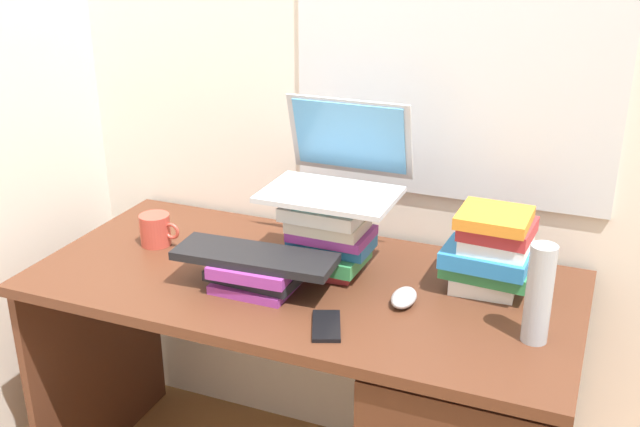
% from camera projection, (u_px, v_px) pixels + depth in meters
% --- Properties ---
extents(wall_back, '(6.00, 0.06, 2.60)m').
position_uv_depth(wall_back, '(356.00, 54.00, 2.15)').
color(wall_back, silver).
rests_on(wall_back, ground).
extents(wall_left, '(0.05, 6.00, 2.60)m').
position_uv_depth(wall_left, '(2.00, 55.00, 2.14)').
color(wall_left, beige).
rests_on(wall_left, ground).
extents(desk, '(1.45, 0.69, 0.77)m').
position_uv_depth(desk, '(429.00, 425.00, 2.00)').
color(desk, '#4C2819').
rests_on(desk, ground).
extents(book_stack_tall, '(0.23, 0.18, 0.21)m').
position_uv_depth(book_stack_tall, '(329.00, 234.00, 2.02)').
color(book_stack_tall, '#B22D33').
rests_on(book_stack_tall, desk).
extents(book_stack_keyboard_riser, '(0.25, 0.18, 0.08)m').
position_uv_depth(book_stack_keyboard_riser, '(256.00, 274.00, 1.95)').
color(book_stack_keyboard_riser, '#8C338C').
rests_on(book_stack_keyboard_riser, desk).
extents(book_stack_side, '(0.23, 0.19, 0.22)m').
position_uv_depth(book_stack_side, '(491.00, 250.00, 1.91)').
color(book_stack_side, white).
rests_on(book_stack_side, desk).
extents(laptop, '(0.35, 0.30, 0.24)m').
position_uv_depth(laptop, '(338.00, 170.00, 2.02)').
color(laptop, '#B7BABF').
rests_on(laptop, book_stack_tall).
extents(keyboard, '(0.43, 0.16, 0.02)m').
position_uv_depth(keyboard, '(255.00, 257.00, 1.93)').
color(keyboard, black).
rests_on(keyboard, book_stack_keyboard_riser).
extents(computer_mouse, '(0.06, 0.10, 0.04)m').
position_uv_depth(computer_mouse, '(404.00, 298.00, 1.88)').
color(computer_mouse, '#A5A8AD').
rests_on(computer_mouse, desk).
extents(mug, '(0.13, 0.09, 0.09)m').
position_uv_depth(mug, '(156.00, 230.00, 2.21)').
color(mug, '#B23F33').
rests_on(mug, desk).
extents(water_bottle, '(0.06, 0.06, 0.24)m').
position_uv_depth(water_bottle, '(539.00, 294.00, 1.69)').
color(water_bottle, '#999EA5').
rests_on(water_bottle, desk).
extents(cell_phone, '(0.11, 0.15, 0.01)m').
position_uv_depth(cell_phone, '(326.00, 326.00, 1.78)').
color(cell_phone, black).
rests_on(cell_phone, desk).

